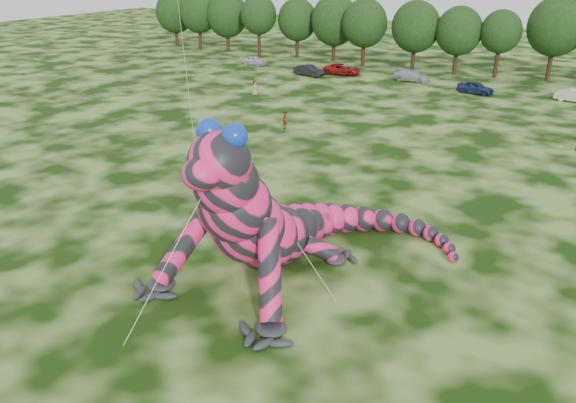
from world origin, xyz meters
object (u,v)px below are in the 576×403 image
Objects in this scene: tree_2 at (227,22)px; car_4 at (475,88)px; car_3 at (412,76)px; car_5 at (576,96)px; tree_7 at (415,36)px; spectator_4 at (255,88)px; car_2 at (342,69)px; tree_5 at (334,28)px; inflatable_gecko at (277,185)px; tree_9 at (499,44)px; tree_10 at (554,39)px; spectator_0 at (285,120)px; tree_4 at (297,28)px; car_1 at (309,70)px; tree_3 at (259,26)px; tree_6 at (364,33)px; tree_0 at (175,19)px; tree_8 at (458,41)px; car_0 at (255,60)px; tree_1 at (199,20)px.

tree_2 is 2.30× the size of car_4.
car_3 is 1.11× the size of car_5.
tree_7 is 5.38× the size of spectator_4.
car_3 is at bearing 3.68° from spectator_4.
tree_5 is at bearing 22.79° from car_2.
inflatable_gecko reaches higher than spectator_4.
tree_9 is 14.93m from car_5.
car_4 is at bearing -117.65° from tree_10.
car_4 is 10.66m from car_5.
tree_7 reaches higher than spectator_0.
inflatable_gecko is 65.40m from tree_4.
car_1 is 0.86× the size of car_2.
tree_3 reaches higher than car_5.
tree_7 is at bearing -174.20° from tree_10.
tree_6 reaches higher than spectator_4.
tree_0 is (-55.28, 58.44, 0.49)m from inflatable_gecko.
tree_2 reaches higher than tree_7.
car_2 is at bearing -134.48° from tree_7.
car_2 is (-13.28, -7.73, -3.77)m from tree_8.
tree_10 is at bearing -5.92° from spectator_4.
car_4 is (36.66, -10.80, -4.01)m from tree_3.
car_0 is (-32.62, 48.86, -3.61)m from inflatable_gecko.
tree_0 is 0.91× the size of tree_10.
tree_7 is (44.48, -2.43, -0.02)m from tree_0.
tree_3 is at bearing 179.85° from tree_8.
tree_5 is (-23.84, 57.64, 0.63)m from inflatable_gecko.
tree_2 is at bearing 175.33° from tree_6.
tree_5 is 36.65m from car_5.
tree_5 is 1.13× the size of tree_9.
tree_4 is at bearing -9.27° from car_0.
tree_5 is (19.89, -0.33, 0.08)m from tree_2.
car_4 is (-0.12, -11.08, -3.62)m from tree_9.
car_3 is (-15.22, -9.02, -4.55)m from tree_10.
tree_7 is 5.87m from tree_8.
tree_1 is 5.38m from tree_2.
spectator_0 is 0.93× the size of spectator_4.
car_5 is (10.61, 1.09, -0.00)m from car_4.
tree_8 is at bearing 98.41° from inflatable_gecko.
car_1 is at bearing -108.52° from tree_6.
tree_1 reaches higher than tree_5.
tree_1 reaches higher than car_2.
car_0 is 2.37× the size of spectator_0.
tree_6 is 30.83m from car_5.
inflatable_gecko is at bearing -96.59° from tree_10.
tree_10 is 2.07× the size of car_2.
tree_8 is at bearing 1.29° from tree_6.
spectator_4 is (-3.48, -23.96, -3.87)m from tree_6.
tree_9 is 11.66m from car_4.
car_3 is 27.35m from spectator_0.
tree_3 is 29.16m from car_3.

